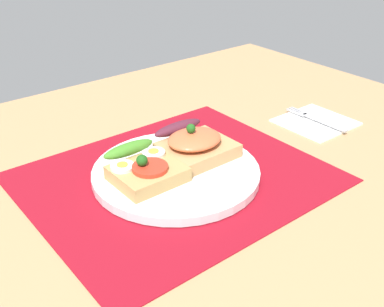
{
  "coord_description": "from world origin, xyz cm",
  "views": [
    {
      "loc": [
        -35.45,
        -48.02,
        36.66
      ],
      "look_at": [
        3.0,
        0.0,
        3.14
      ],
      "focal_mm": 44.33,
      "sensor_mm": 36.0,
      "label": 1
    }
  ],
  "objects_px": {
    "plate": "(176,173)",
    "sandwich_egg_tomato": "(143,168)",
    "napkin": "(316,121)",
    "sandwich_salmon": "(194,144)",
    "fork": "(314,118)"
  },
  "relations": [
    {
      "from": "plate",
      "to": "sandwich_egg_tomato",
      "type": "bearing_deg",
      "value": 168.67
    },
    {
      "from": "napkin",
      "to": "sandwich_salmon",
      "type": "bearing_deg",
      "value": 175.52
    },
    {
      "from": "fork",
      "to": "napkin",
      "type": "bearing_deg",
      "value": -86.72
    },
    {
      "from": "sandwich_egg_tomato",
      "to": "fork",
      "type": "relative_size",
      "value": 0.74
    },
    {
      "from": "plate",
      "to": "fork",
      "type": "distance_m",
      "value": 0.32
    },
    {
      "from": "plate",
      "to": "napkin",
      "type": "relative_size",
      "value": 1.99
    },
    {
      "from": "plate",
      "to": "fork",
      "type": "relative_size",
      "value": 1.88
    },
    {
      "from": "sandwich_egg_tomato",
      "to": "napkin",
      "type": "height_order",
      "value": "sandwich_egg_tomato"
    },
    {
      "from": "sandwich_egg_tomato",
      "to": "sandwich_salmon",
      "type": "xyz_separation_m",
      "value": [
        0.1,
        0.01,
        0.0
      ]
    },
    {
      "from": "napkin",
      "to": "fork",
      "type": "xyz_separation_m",
      "value": [
        -0.0,
        0.0,
        0.0
      ]
    },
    {
      "from": "fork",
      "to": "sandwich_salmon",
      "type": "bearing_deg",
      "value": 176.35
    },
    {
      "from": "sandwich_egg_tomato",
      "to": "napkin",
      "type": "bearing_deg",
      "value": -2.36
    },
    {
      "from": "sandwich_salmon",
      "to": "napkin",
      "type": "height_order",
      "value": "sandwich_salmon"
    },
    {
      "from": "sandwich_egg_tomato",
      "to": "fork",
      "type": "xyz_separation_m",
      "value": [
        0.37,
        -0.01,
        -0.02
      ]
    },
    {
      "from": "fork",
      "to": "plate",
      "type": "bearing_deg",
      "value": 179.77
    }
  ]
}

